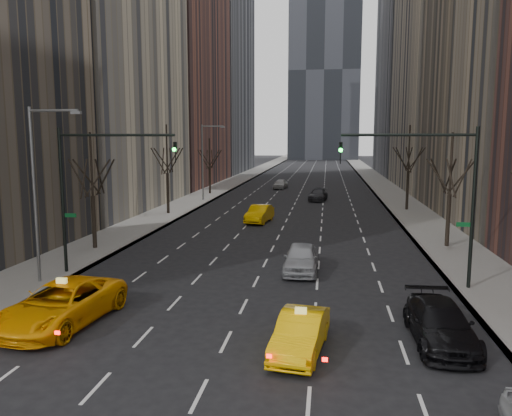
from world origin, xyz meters
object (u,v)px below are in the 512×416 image
at_px(taxi_suv, 62,304).
at_px(silver_sedan_ahead, 301,258).
at_px(taxi_sedan, 301,333).
at_px(parked_suv_black, 440,324).

distance_m(taxi_suv, silver_sedan_ahead, 13.26).
bearing_deg(taxi_sedan, taxi_suv, -179.78).
bearing_deg(parked_suv_black, taxi_suv, 179.68).
xyz_separation_m(taxi_suv, silver_sedan_ahead, (9.27, 9.48, -0.06)).
bearing_deg(parked_suv_black, taxi_sedan, -164.41).
distance_m(taxi_suv, parked_suv_black, 14.93).
bearing_deg(taxi_sedan, parked_suv_black, 24.63).
bearing_deg(taxi_suv, taxi_sedan, -1.23).
height_order(taxi_sedan, parked_suv_black, parked_suv_black).
height_order(taxi_sedan, silver_sedan_ahead, silver_sedan_ahead).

